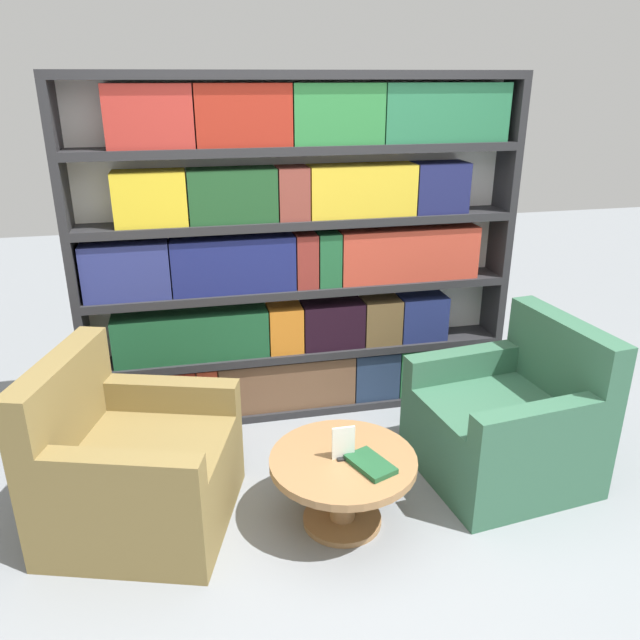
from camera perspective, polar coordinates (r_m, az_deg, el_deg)
ground_plane at (r=3.15m, az=3.72°, el=-20.68°), size 14.00×14.00×0.00m
bookshelf at (r=3.90m, az=-1.90°, el=5.87°), size 2.72×0.30×2.14m
armchair_left at (r=3.28m, az=-16.67°, el=-12.92°), size 1.04×1.03×0.89m
armchair_right at (r=3.66m, az=16.81°, el=-9.10°), size 0.93×0.91×0.89m
coffee_table at (r=3.16m, az=2.10°, el=-14.08°), size 0.72×0.72×0.38m
table_sign at (r=3.06m, az=2.15°, el=-11.34°), size 0.11×0.06×0.17m
stray_book at (r=3.04m, az=4.64°, el=-13.00°), size 0.22×0.28×0.03m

